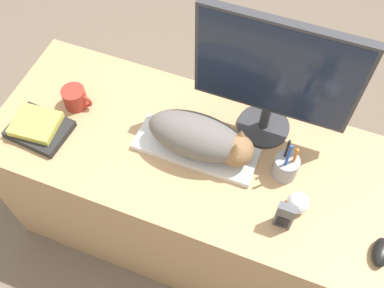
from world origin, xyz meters
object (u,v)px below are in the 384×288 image
(keyboard, at_px, (196,149))
(cat, at_px, (203,138))
(computer_mouse, at_px, (381,252))
(pen_cup, at_px, (286,167))
(baseball, at_px, (298,203))
(phone, at_px, (285,216))
(monitor, at_px, (275,75))
(coffee_mug, at_px, (75,98))
(book_stack, at_px, (38,127))

(keyboard, relative_size, cat, 1.17)
(keyboard, relative_size, computer_mouse, 4.39)
(pen_cup, bearing_deg, baseball, -56.70)
(pen_cup, distance_m, baseball, 0.13)
(keyboard, distance_m, phone, 0.39)
(computer_mouse, bearing_deg, baseball, 167.22)
(monitor, bearing_deg, coffee_mug, -167.75)
(cat, bearing_deg, pen_cup, 4.45)
(keyboard, xyz_separation_m, computer_mouse, (0.66, -0.15, 0.01))
(monitor, height_order, phone, monitor)
(coffee_mug, relative_size, phone, 0.92)
(cat, xyz_separation_m, monitor, (0.17, 0.18, 0.19))
(keyboard, xyz_separation_m, coffee_mug, (-0.50, 0.03, 0.03))
(keyboard, relative_size, pen_cup, 2.15)
(cat, height_order, monitor, monitor)
(cat, xyz_separation_m, computer_mouse, (0.64, -0.15, -0.08))
(phone, relative_size, book_stack, 0.57)
(computer_mouse, distance_m, phone, 0.31)
(coffee_mug, relative_size, pen_cup, 0.58)
(keyboard, relative_size, book_stack, 1.96)
(computer_mouse, relative_size, coffee_mug, 0.85)
(baseball, bearing_deg, computer_mouse, -12.78)
(keyboard, height_order, baseball, baseball)
(keyboard, height_order, computer_mouse, computer_mouse)
(coffee_mug, height_order, phone, phone)
(cat, bearing_deg, keyboard, -180.00)
(coffee_mug, bearing_deg, book_stack, -113.51)
(pen_cup, bearing_deg, monitor, 126.87)
(monitor, bearing_deg, baseball, -54.54)
(computer_mouse, bearing_deg, pen_cup, 153.81)
(pen_cup, bearing_deg, book_stack, -170.46)
(monitor, distance_m, pen_cup, 0.31)
(cat, bearing_deg, phone, -25.78)
(baseball, xyz_separation_m, book_stack, (-0.95, -0.04, -0.01))
(keyboard, bearing_deg, monitor, 43.24)
(book_stack, bearing_deg, phone, -2.19)
(computer_mouse, distance_m, baseball, 0.29)
(baseball, bearing_deg, pen_cup, 123.30)
(cat, relative_size, baseball, 5.16)
(keyboard, xyz_separation_m, book_stack, (-0.56, -0.13, 0.01))
(coffee_mug, bearing_deg, pen_cup, -0.73)
(coffee_mug, bearing_deg, monitor, 12.25)
(monitor, height_order, pen_cup, monitor)
(monitor, relative_size, baseball, 7.32)
(keyboard, relative_size, phone, 3.45)
(pen_cup, xyz_separation_m, baseball, (0.07, -0.11, -0.01))
(cat, xyz_separation_m, coffee_mug, (-0.52, 0.03, -0.06))
(keyboard, bearing_deg, book_stack, -167.50)
(monitor, height_order, coffee_mug, monitor)
(book_stack, bearing_deg, monitor, 22.08)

